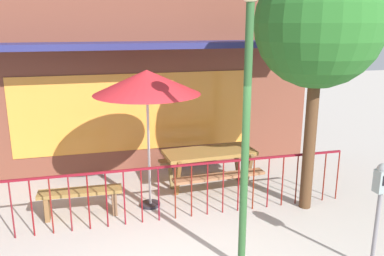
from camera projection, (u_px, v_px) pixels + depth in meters
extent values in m
cube|color=#481414|center=(139.00, 166.00, 9.27)|extent=(8.10, 0.54, 0.01)
cube|color=brown|center=(134.00, 35.00, 8.51)|extent=(8.10, 0.50, 5.99)
cube|color=orange|center=(138.00, 112.00, 8.69)|extent=(5.27, 0.02, 1.70)
cube|color=navy|center=(139.00, 45.00, 7.88)|extent=(6.89, 0.96, 0.12)
cube|color=maroon|center=(158.00, 168.00, 6.49)|extent=(6.81, 0.04, 0.04)
cylinder|color=maroon|center=(12.00, 210.00, 6.06)|extent=(0.02, 0.02, 0.95)
cylinder|color=maroon|center=(32.00, 208.00, 6.13)|extent=(0.02, 0.02, 0.95)
cylinder|color=maroon|center=(51.00, 206.00, 6.20)|extent=(0.02, 0.02, 0.95)
cylinder|color=maroon|center=(70.00, 204.00, 6.27)|extent=(0.02, 0.02, 0.95)
cylinder|color=maroon|center=(88.00, 202.00, 6.34)|extent=(0.02, 0.02, 0.95)
cylinder|color=maroon|center=(107.00, 200.00, 6.41)|extent=(0.02, 0.02, 0.95)
cylinder|color=maroon|center=(124.00, 198.00, 6.48)|extent=(0.02, 0.02, 0.95)
cylinder|color=maroon|center=(142.00, 196.00, 6.55)|extent=(0.02, 0.02, 0.95)
cylinder|color=maroon|center=(159.00, 194.00, 6.62)|extent=(0.02, 0.02, 0.95)
cylinder|color=maroon|center=(175.00, 193.00, 6.69)|extent=(0.02, 0.02, 0.95)
cylinder|color=maroon|center=(191.00, 191.00, 6.75)|extent=(0.02, 0.02, 0.95)
cylinder|color=maroon|center=(207.00, 189.00, 6.82)|extent=(0.02, 0.02, 0.95)
cylinder|color=maroon|center=(223.00, 187.00, 6.89)|extent=(0.02, 0.02, 0.95)
cylinder|color=maroon|center=(238.00, 186.00, 6.96)|extent=(0.02, 0.02, 0.95)
cylinder|color=maroon|center=(253.00, 184.00, 7.03)|extent=(0.02, 0.02, 0.95)
cylinder|color=maroon|center=(268.00, 183.00, 7.10)|extent=(0.02, 0.02, 0.95)
cylinder|color=maroon|center=(283.00, 181.00, 7.17)|extent=(0.02, 0.02, 0.95)
cylinder|color=maroon|center=(297.00, 180.00, 7.24)|extent=(0.02, 0.02, 0.95)
cylinder|color=maroon|center=(311.00, 178.00, 7.31)|extent=(0.02, 0.02, 0.95)
cylinder|color=maroon|center=(324.00, 177.00, 7.38)|extent=(0.02, 0.02, 0.95)
cylinder|color=maroon|center=(338.00, 175.00, 7.45)|extent=(0.02, 0.02, 0.95)
cube|color=olive|center=(209.00, 152.00, 7.93)|extent=(1.84, 0.86, 0.07)
cube|color=#93603F|center=(219.00, 176.00, 7.50)|extent=(1.81, 0.36, 0.05)
cube|color=brown|center=(200.00, 158.00, 8.51)|extent=(1.81, 0.36, 0.05)
cube|color=brown|center=(178.00, 179.00, 7.54)|extent=(0.09, 0.35, 0.78)
cube|color=brown|center=(170.00, 169.00, 8.06)|extent=(0.09, 0.35, 0.78)
cube|color=brown|center=(248.00, 170.00, 7.99)|extent=(0.09, 0.35, 0.78)
cube|color=brown|center=(237.00, 162.00, 8.50)|extent=(0.09, 0.35, 0.78)
cylinder|color=#242028|center=(150.00, 204.00, 7.27)|extent=(0.36, 0.36, 0.05)
cylinder|color=#BAAEAE|center=(149.00, 142.00, 6.97)|extent=(0.04, 0.04, 2.43)
cone|color=red|center=(147.00, 82.00, 6.70)|extent=(1.84, 1.84, 0.41)
cube|color=olive|center=(80.00, 192.00, 6.79)|extent=(1.41, 0.39, 0.06)
cube|color=brown|center=(47.00, 207.00, 6.73)|extent=(0.08, 0.29, 0.45)
cube|color=brown|center=(114.00, 201.00, 6.96)|extent=(0.08, 0.29, 0.45)
cylinder|color=slate|center=(376.00, 231.00, 5.26)|extent=(0.06, 0.06, 1.13)
cube|color=gray|center=(382.00, 181.00, 5.08)|extent=(0.18, 0.14, 0.30)
sphere|color=gray|center=(384.00, 170.00, 5.04)|extent=(0.17, 0.17, 0.17)
cylinder|color=#4C311C|center=(310.00, 137.00, 6.90)|extent=(0.21, 0.21, 2.65)
sphere|color=#266424|center=(319.00, 23.00, 6.41)|extent=(2.12, 2.12, 2.12)
cylinder|color=#295228|center=(245.00, 146.00, 5.00)|extent=(0.10, 0.10, 3.48)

